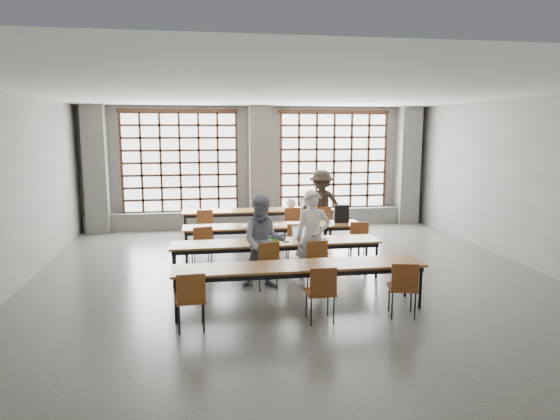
% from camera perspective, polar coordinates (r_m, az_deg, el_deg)
% --- Properties ---
extents(floor, '(11.00, 11.00, 0.00)m').
position_cam_1_polar(floor, '(9.62, 1.64, -8.00)').
color(floor, '#4D4D4A').
rests_on(floor, ground).
extents(ceiling, '(11.00, 11.00, 0.00)m').
position_cam_1_polar(ceiling, '(9.21, 1.74, 13.28)').
color(ceiling, silver).
rests_on(ceiling, floor).
extents(wall_back, '(10.00, 0.00, 10.00)m').
position_cam_1_polar(wall_back, '(14.66, -2.46, 4.95)').
color(wall_back, '#62625F').
rests_on(wall_back, floor).
extents(wall_front, '(10.00, 0.00, 10.00)m').
position_cam_1_polar(wall_front, '(4.09, 16.78, -6.90)').
color(wall_front, '#62625F').
rests_on(wall_front, floor).
extents(wall_left, '(0.00, 11.00, 11.00)m').
position_cam_1_polar(wall_left, '(9.64, -28.93, 1.52)').
color(wall_left, '#62625F').
rests_on(wall_left, floor).
extents(wall_right, '(0.00, 11.00, 11.00)m').
position_cam_1_polar(wall_right, '(11.33, 27.38, 2.63)').
color(wall_right, '#62625F').
rests_on(wall_right, floor).
extents(column_left, '(0.60, 0.55, 3.50)m').
position_cam_1_polar(column_left, '(14.53, -20.27, 4.35)').
color(column_left, '#575755').
rests_on(column_left, floor).
extents(column_mid, '(0.60, 0.55, 3.50)m').
position_cam_1_polar(column_mid, '(14.39, -2.33, 4.87)').
color(column_mid, '#575755').
rests_on(column_mid, floor).
extents(column_right, '(0.60, 0.55, 3.50)m').
position_cam_1_polar(column_right, '(15.59, 14.38, 4.93)').
color(column_right, '#575755').
rests_on(column_right, floor).
extents(window_left, '(3.32, 0.12, 3.00)m').
position_cam_1_polar(window_left, '(14.47, -11.34, 5.32)').
color(window_left, white).
rests_on(window_left, wall_back).
extents(window_right, '(3.32, 0.12, 3.00)m').
position_cam_1_polar(window_right, '(15.01, 6.16, 5.58)').
color(window_right, white).
rests_on(window_right, wall_back).
extents(sill_ledge, '(9.80, 0.35, 0.50)m').
position_cam_1_polar(sill_ledge, '(14.66, -2.33, -0.96)').
color(sill_ledge, '#575755').
rests_on(sill_ledge, floor).
extents(desk_row_a, '(4.00, 0.70, 0.73)m').
position_cam_1_polar(desk_row_a, '(13.27, -2.49, -0.23)').
color(desk_row_a, brown).
rests_on(desk_row_a, floor).
extents(desk_row_b, '(4.00, 0.70, 0.73)m').
position_cam_1_polar(desk_row_b, '(11.18, -0.80, -2.03)').
color(desk_row_b, brown).
rests_on(desk_row_b, floor).
extents(desk_row_c, '(4.00, 0.70, 0.73)m').
position_cam_1_polar(desk_row_c, '(9.57, -0.47, -3.97)').
color(desk_row_c, brown).
rests_on(desk_row_c, floor).
extents(desk_row_d, '(4.00, 0.70, 0.73)m').
position_cam_1_polar(desk_row_d, '(7.96, 2.24, -6.72)').
color(desk_row_d, brown).
rests_on(desk_row_d, floor).
extents(chair_back_left, '(0.46, 0.47, 0.88)m').
position_cam_1_polar(chair_back_left, '(12.58, -8.52, -1.45)').
color(chair_back_left, brown).
rests_on(chair_back_left, floor).
extents(chair_back_mid, '(0.46, 0.46, 0.88)m').
position_cam_1_polar(chair_back_mid, '(12.80, 1.38, -1.16)').
color(chair_back_mid, brown).
rests_on(chair_back_mid, floor).
extents(chair_back_right, '(0.43, 0.44, 0.88)m').
position_cam_1_polar(chair_back_right, '(12.97, 4.88, -1.05)').
color(chair_back_right, brown).
rests_on(chair_back_right, floor).
extents(chair_mid_left, '(0.49, 0.49, 0.88)m').
position_cam_1_polar(chair_mid_left, '(10.47, -8.91, -3.64)').
color(chair_mid_left, brown).
rests_on(chair_mid_left, floor).
extents(chair_mid_centre, '(0.45, 0.45, 0.88)m').
position_cam_1_polar(chair_mid_centre, '(10.66, 1.82, -3.30)').
color(chair_mid_centre, brown).
rests_on(chair_mid_centre, floor).
extents(chair_mid_right, '(0.48, 0.49, 0.88)m').
position_cam_1_polar(chair_mid_right, '(11.01, 8.95, -3.00)').
color(chair_mid_right, brown).
rests_on(chair_mid_right, floor).
extents(chair_front_left, '(0.53, 0.53, 0.88)m').
position_cam_1_polar(chair_front_left, '(8.96, -1.59, -5.74)').
color(chair_front_left, brown).
rests_on(chair_front_left, floor).
extents(chair_front_right, '(0.48, 0.49, 0.88)m').
position_cam_1_polar(chair_front_right, '(9.12, 3.98, -5.49)').
color(chair_front_right, brown).
rests_on(chair_front_right, floor).
extents(chair_near_left, '(0.44, 0.45, 0.88)m').
position_cam_1_polar(chair_near_left, '(7.25, -10.16, -9.56)').
color(chair_near_left, brown).
rests_on(chair_near_left, floor).
extents(chair_near_mid, '(0.42, 0.43, 0.88)m').
position_cam_1_polar(chair_near_mid, '(7.46, 4.75, -8.90)').
color(chair_near_mid, brown).
rests_on(chair_near_mid, floor).
extents(chair_near_right, '(0.51, 0.51, 0.88)m').
position_cam_1_polar(chair_near_right, '(7.86, 13.93, -8.19)').
color(chair_near_right, brown).
rests_on(chair_near_right, floor).
extents(student_male, '(0.68, 0.48, 1.76)m').
position_cam_1_polar(student_male, '(9.16, 3.73, -3.23)').
color(student_male, silver).
rests_on(student_male, floor).
extents(student_female, '(0.87, 0.71, 1.69)m').
position_cam_1_polar(student_female, '(9.01, -1.86, -3.65)').
color(student_female, navy).
rests_on(student_female, floor).
extents(student_back, '(1.33, 1.08, 1.80)m').
position_cam_1_polar(student_back, '(13.04, 4.77, 0.62)').
color(student_back, black).
rests_on(student_back, floor).
extents(laptop_front, '(0.41, 0.36, 0.26)m').
position_cam_1_polar(laptop_front, '(9.74, 2.57, -2.97)').
color(laptop_front, '#B7B7BC').
rests_on(laptop_front, desk_row_c).
extents(laptop_back, '(0.39, 0.34, 0.26)m').
position_cam_1_polar(laptop_back, '(13.58, 3.09, 0.52)').
color(laptop_back, silver).
rests_on(laptop_back, desk_row_a).
extents(mouse, '(0.11, 0.09, 0.04)m').
position_cam_1_polar(mouse, '(9.72, 5.10, -3.28)').
color(mouse, silver).
rests_on(mouse, desk_row_c).
extents(green_box, '(0.26, 0.12, 0.09)m').
position_cam_1_polar(green_box, '(9.62, -0.84, -3.23)').
color(green_box, green).
rests_on(green_box, desk_row_c).
extents(phone, '(0.14, 0.08, 0.01)m').
position_cam_1_polar(phone, '(9.49, 0.70, -3.63)').
color(phone, black).
rests_on(phone, desk_row_c).
extents(paper_sheet_a, '(0.36, 0.34, 0.00)m').
position_cam_1_polar(paper_sheet_a, '(11.14, -3.89, -1.74)').
color(paper_sheet_a, white).
rests_on(paper_sheet_a, desk_row_b).
extents(paper_sheet_b, '(0.32, 0.24, 0.00)m').
position_cam_1_polar(paper_sheet_b, '(11.07, -2.29, -1.80)').
color(paper_sheet_b, white).
rests_on(paper_sheet_b, desk_row_b).
extents(paper_sheet_c, '(0.30, 0.22, 0.00)m').
position_cam_1_polar(paper_sheet_c, '(11.18, -0.29, -1.68)').
color(paper_sheet_c, white).
rests_on(paper_sheet_c, desk_row_b).
extents(backpack, '(0.35, 0.25, 0.40)m').
position_cam_1_polar(backpack, '(11.52, 7.06, -0.42)').
color(backpack, black).
rests_on(backpack, desk_row_b).
extents(plastic_bag, '(0.30, 0.27, 0.29)m').
position_cam_1_polar(plastic_bag, '(13.42, 1.30, 0.78)').
color(plastic_bag, silver).
rests_on(plastic_bag, desk_row_a).
extents(red_pouch, '(0.21, 0.14, 0.06)m').
position_cam_1_polar(red_pouch, '(7.34, -10.18, -9.63)').
color(red_pouch, '#AD2115').
rests_on(red_pouch, chair_near_left).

